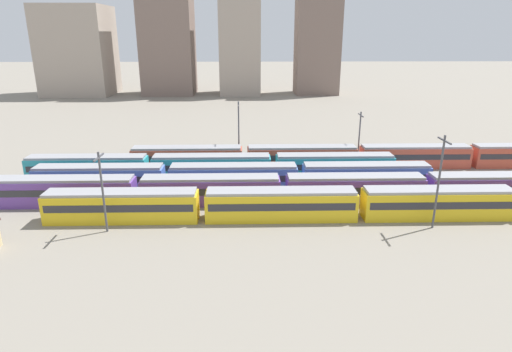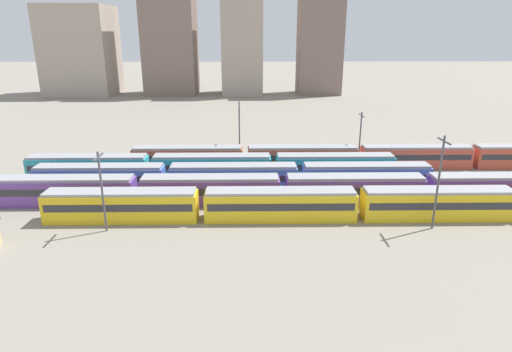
% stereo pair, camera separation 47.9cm
% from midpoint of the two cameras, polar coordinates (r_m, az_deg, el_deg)
% --- Properties ---
extents(ground_plane, '(600.00, 600.00, 0.00)m').
position_cam_midpoint_polar(ground_plane, '(63.14, -12.39, -1.85)').
color(ground_plane, gray).
extents(train_track_0, '(93.60, 3.06, 3.75)m').
position_cam_midpoint_polar(train_track_0, '(56.38, 22.61, -3.28)').
color(train_track_0, yellow).
rests_on(train_track_0, ground_plane).
extents(train_track_1, '(74.70, 3.06, 3.75)m').
position_cam_midpoint_polar(train_track_1, '(56.61, 3.34, -1.76)').
color(train_track_1, '#6B429E').
rests_on(train_track_1, ground_plane).
extents(train_track_2, '(55.80, 3.06, 3.75)m').
position_cam_midpoint_polar(train_track_2, '(61.37, -3.20, -0.14)').
color(train_track_2, '#4C70BC').
rests_on(train_track_2, ground_plane).
extents(train_track_3, '(55.80, 3.06, 3.75)m').
position_cam_midpoint_polar(train_track_3, '(66.52, -6.07, 1.25)').
color(train_track_3, teal).
rests_on(train_track_3, ground_plane).
extents(train_track_4, '(112.50, 3.06, 3.75)m').
position_cam_midpoint_polar(train_track_4, '(80.45, 26.35, 2.42)').
color(train_track_4, '#BC4C38').
rests_on(train_track_4, ground_plane).
extents(catenary_pole_0, '(0.24, 3.20, 10.91)m').
position_cam_midpoint_polar(catenary_pole_0, '(51.92, 22.81, -0.28)').
color(catenary_pole_0, '#4C4C51').
rests_on(catenary_pole_0, ground_plane).
extents(catenary_pole_1, '(0.24, 3.20, 8.85)m').
position_cam_midpoint_polar(catenary_pole_1, '(75.87, 13.33, 5.37)').
color(catenary_pole_1, '#4C4C51').
rests_on(catenary_pole_1, ground_plane).
extents(catenary_pole_2, '(0.24, 3.20, 9.31)m').
position_cam_midpoint_polar(catenary_pole_2, '(50.20, -19.91, -1.53)').
color(catenary_pole_2, '#4C4C51').
rests_on(catenary_pole_2, ground_plane).
extents(catenary_pole_3, '(0.24, 3.20, 10.60)m').
position_cam_midpoint_polar(catenary_pole_3, '(73.47, -2.49, 6.15)').
color(catenary_pole_3, '#4C4C51').
rests_on(catenary_pole_3, ground_plane).
extents(distant_building_0, '(23.27, 21.58, 30.88)m').
position_cam_midpoint_polar(distant_building_0, '(173.73, -22.56, 15.03)').
color(distant_building_0, '#A89989').
rests_on(distant_building_0, ground_plane).
extents(distant_building_1, '(18.10, 17.31, 41.19)m').
position_cam_midpoint_polar(distant_building_1, '(165.14, -11.70, 17.69)').
color(distant_building_1, '#7A665B').
rests_on(distant_building_1, ground_plane).
extents(distant_building_2, '(14.50, 17.04, 37.94)m').
position_cam_midpoint_polar(distant_building_2, '(162.77, -2.22, 17.46)').
color(distant_building_2, '#A89989').
rests_on(distant_building_2, ground_plane).
extents(distant_building_3, '(15.37, 13.90, 40.63)m').
position_cam_midpoint_polar(distant_building_3, '(164.77, 8.03, 17.78)').
color(distant_building_3, '#7A665B').
rests_on(distant_building_3, ground_plane).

